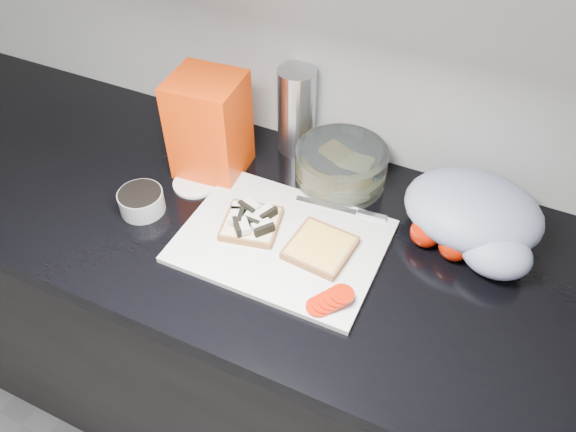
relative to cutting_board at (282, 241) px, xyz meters
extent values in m
cube|color=silver|center=(0.00, 0.34, 0.34)|extent=(3.50, 0.02, 2.50)
cube|color=black|center=(0.00, 0.04, -0.48)|extent=(3.50, 0.60, 0.86)
cube|color=black|center=(0.00, 0.04, -0.03)|extent=(3.50, 0.64, 0.04)
cube|color=silver|center=(0.00, 0.00, 0.00)|extent=(0.40, 0.30, 0.01)
cube|color=#F7E9AE|center=(-0.07, 0.01, 0.01)|extent=(0.13, 0.13, 0.01)
cube|color=silver|center=(-0.10, 0.03, 0.03)|extent=(0.04, 0.04, 0.01)
cube|color=black|center=(-0.10, 0.03, 0.03)|extent=(0.04, 0.03, 0.02)
cube|color=silver|center=(-0.09, 0.04, 0.03)|extent=(0.04, 0.03, 0.01)
cube|color=black|center=(-0.09, 0.04, 0.03)|extent=(0.04, 0.02, 0.02)
cube|color=silver|center=(-0.05, 0.03, 0.03)|extent=(0.04, 0.04, 0.01)
cube|color=black|center=(-0.05, 0.03, 0.03)|extent=(0.02, 0.04, 0.02)
cube|color=silver|center=(-0.10, -0.01, 0.03)|extent=(0.03, 0.04, 0.01)
cube|color=black|center=(-0.10, -0.01, 0.03)|extent=(0.02, 0.04, 0.02)
cube|color=silver|center=(-0.07, 0.01, 0.03)|extent=(0.04, 0.02, 0.01)
cube|color=black|center=(-0.07, 0.01, 0.03)|extent=(0.04, 0.01, 0.02)
cube|color=silver|center=(-0.04, -0.01, 0.03)|extent=(0.04, 0.04, 0.01)
cube|color=black|center=(-0.04, -0.01, 0.03)|extent=(0.03, 0.04, 0.02)
cube|color=silver|center=(-0.07, -0.02, 0.03)|extent=(0.04, 0.04, 0.01)
cube|color=black|center=(-0.07, -0.02, 0.03)|extent=(0.04, 0.04, 0.02)
cube|color=#F7E9AE|center=(0.08, 0.00, 0.01)|extent=(0.13, 0.13, 0.02)
cube|color=#F6C048|center=(0.08, 0.00, 0.02)|extent=(0.11, 0.11, 0.00)
cylinder|color=#B11704|center=(0.13, -0.12, 0.01)|extent=(0.05, 0.05, 0.01)
cylinder|color=#B11704|center=(0.14, -0.12, 0.01)|extent=(0.06, 0.06, 0.01)
cylinder|color=#B11704|center=(0.15, -0.11, 0.02)|extent=(0.06, 0.06, 0.01)
cylinder|color=#B11704|center=(0.16, -0.10, 0.02)|extent=(0.06, 0.06, 0.01)
cylinder|color=#B11704|center=(0.16, -0.09, 0.02)|extent=(0.06, 0.06, 0.01)
cube|color=silver|center=(0.04, 0.13, 0.01)|extent=(0.13, 0.03, 0.00)
cube|color=silver|center=(0.14, 0.14, 0.01)|extent=(0.06, 0.02, 0.01)
cylinder|color=#939898|center=(-0.31, -0.04, 0.02)|extent=(0.10, 0.10, 0.05)
cylinder|color=black|center=(-0.31, -0.04, 0.04)|extent=(0.09, 0.09, 0.01)
cylinder|color=white|center=(-0.25, 0.08, 0.00)|extent=(0.13, 0.13, 0.01)
cylinder|color=silver|center=(0.04, 0.23, 0.04)|extent=(0.20, 0.20, 0.09)
cube|color=#F6C048|center=(0.02, 0.24, 0.03)|extent=(0.08, 0.07, 0.05)
cube|color=#DACF82|center=(0.07, 0.23, 0.01)|extent=(0.07, 0.06, 0.02)
cube|color=red|center=(-0.25, 0.15, 0.11)|extent=(0.16, 0.15, 0.23)
cylinder|color=#A8A8AD|center=(-0.10, 0.30, 0.10)|extent=(0.09, 0.09, 0.21)
ellipsoid|color=#939BB5|center=(0.33, 0.19, 0.05)|extent=(0.28, 0.22, 0.12)
ellipsoid|color=#939BB5|center=(0.40, 0.11, 0.04)|extent=(0.13, 0.11, 0.08)
sphere|color=#B11704|center=(0.32, 0.11, 0.03)|extent=(0.06, 0.06, 0.06)
sphere|color=#B11704|center=(0.39, 0.11, 0.03)|extent=(0.06, 0.06, 0.06)
sphere|color=#B11704|center=(0.26, 0.12, 0.03)|extent=(0.06, 0.06, 0.06)
camera|label=1|loc=(0.34, -0.69, 0.84)|focal=35.00mm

